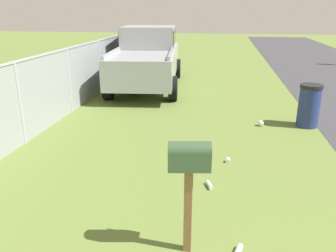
% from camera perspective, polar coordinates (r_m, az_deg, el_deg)
% --- Properties ---
extents(mailbox, '(0.27, 0.49, 1.38)m').
position_cam_1_polar(mailbox, '(3.70, 3.56, -6.71)').
color(mailbox, brown).
rests_on(mailbox, ground).
extents(pickup_truck, '(5.73, 2.70, 2.09)m').
position_cam_1_polar(pickup_truck, '(12.41, -3.45, 11.76)').
color(pickup_truck, '#93999E').
rests_on(pickup_truck, ground).
extents(trash_bin, '(0.52, 0.52, 1.03)m').
position_cam_1_polar(trash_bin, '(8.75, 22.63, 3.19)').
color(trash_bin, navy).
rests_on(trash_bin, ground).
extents(fence_section, '(14.14, 0.07, 1.74)m').
position_cam_1_polar(fence_section, '(9.55, -16.32, 7.73)').
color(fence_section, '#9EA3A8').
rests_on(fence_section, ground).
extents(litter_bag_far_scatter, '(0.14, 0.14, 0.14)m').
position_cam_1_polar(litter_bag_far_scatter, '(8.53, 15.32, 0.47)').
color(litter_bag_far_scatter, silver).
rests_on(litter_bag_far_scatter, ground).
extents(litter_bottle_by_mailbox, '(0.23, 0.13, 0.07)m').
position_cam_1_polar(litter_bottle_by_mailbox, '(4.29, 11.70, -19.91)').
color(litter_bottle_by_mailbox, '#B2D8BF').
rests_on(litter_bottle_by_mailbox, ground).
extents(litter_cup_midfield_b, '(0.10, 0.08, 0.08)m').
position_cam_1_polar(litter_cup_midfield_b, '(6.42, 10.03, -5.68)').
color(litter_cup_midfield_b, white).
rests_on(litter_cup_midfield_b, ground).
extents(litter_bottle_midfield_a, '(0.23, 0.14, 0.07)m').
position_cam_1_polar(litter_bottle_midfield_a, '(5.54, 6.97, -9.82)').
color(litter_bottle_midfield_a, '#B2D8BF').
rests_on(litter_bottle_midfield_a, ground).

